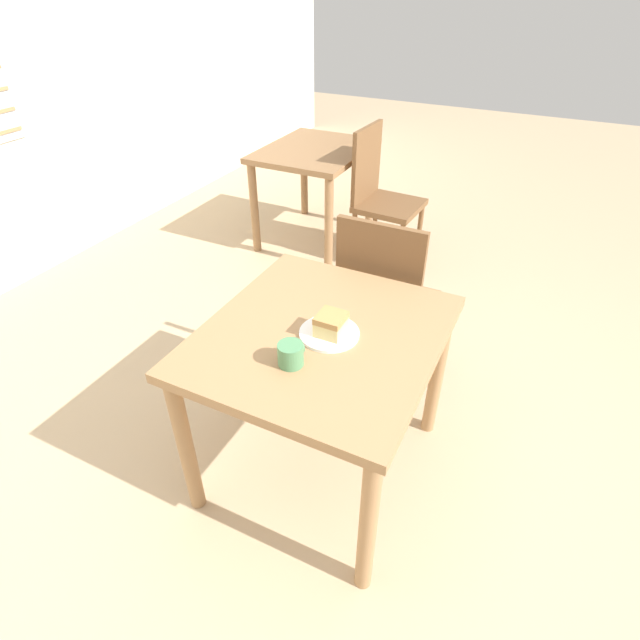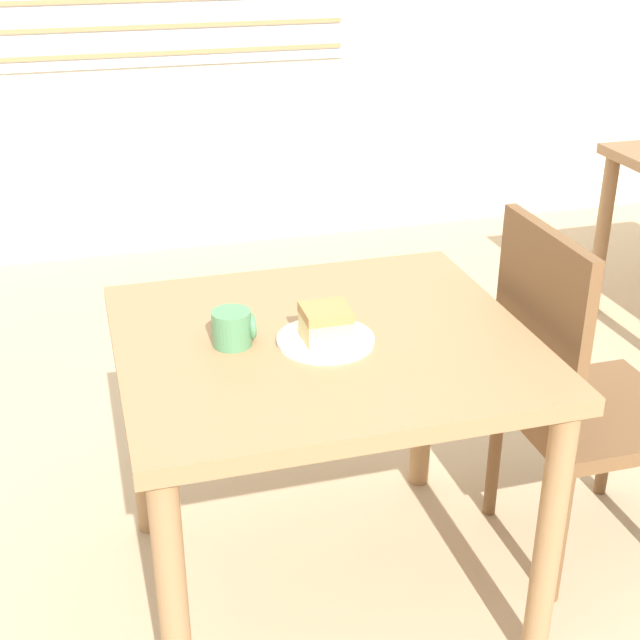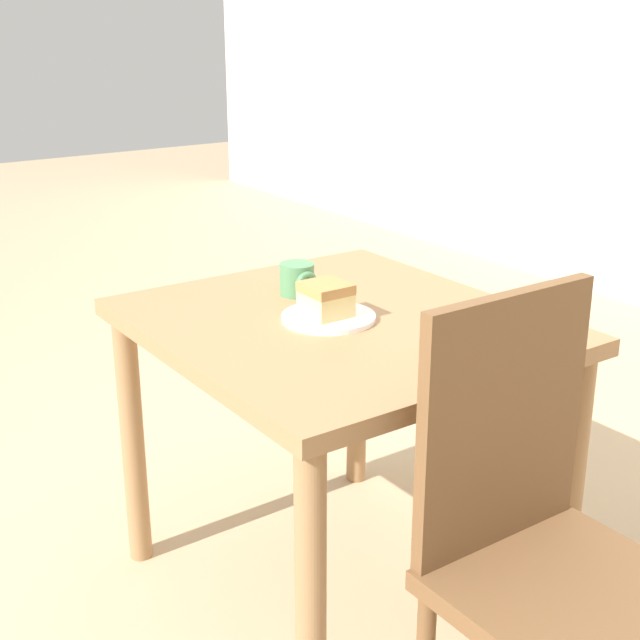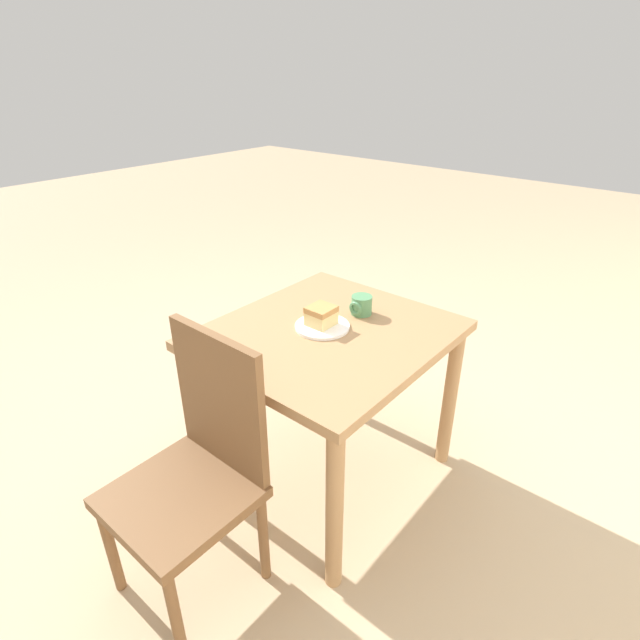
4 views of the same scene
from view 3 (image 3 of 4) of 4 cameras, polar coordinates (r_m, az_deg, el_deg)
dining_table_near at (r=2.09m, az=1.31°, el=-2.68°), size 0.92×0.83×0.73m
chair_near_window at (r=1.72m, az=14.11°, el=-13.49°), size 0.42×0.42×0.93m
plate at (r=2.04m, az=0.55°, el=0.18°), size 0.22×0.22×0.01m
cake_slice at (r=2.02m, az=0.37°, el=1.34°), size 0.10×0.10×0.08m
coffee_mug at (r=2.20m, az=-1.43°, el=2.62°), size 0.09×0.09×0.08m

